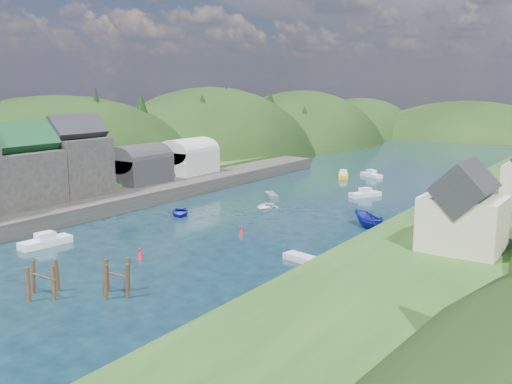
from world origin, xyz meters
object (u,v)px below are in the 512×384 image
Objects in this scene: piling_cluster_near at (43,283)px; channel_buoy_far at (241,231)px; piling_cluster_far at (117,281)px; channel_buoy_near at (140,254)px.

channel_buoy_far is (2.19, 25.22, -0.68)m from piling_cluster_near.
piling_cluster_far is 3.21× the size of channel_buoy_near.
channel_buoy_near is 13.57m from channel_buoy_far.
piling_cluster_near is at bearing -85.31° from channel_buoy_near.
piling_cluster_near reaches higher than channel_buoy_near.
channel_buoy_far is at bearing 97.01° from piling_cluster_far.
piling_cluster_near reaches higher than channel_buoy_far.
piling_cluster_far reaches higher than piling_cluster_near.
piling_cluster_near is 3.14× the size of channel_buoy_far.
channel_buoy_near is 1.00× the size of channel_buoy_far.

